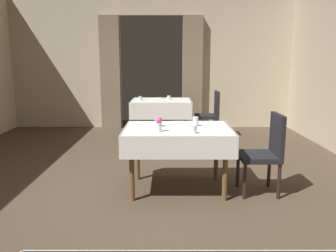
% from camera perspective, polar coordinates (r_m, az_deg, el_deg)
% --- Properties ---
extents(ground, '(10.08, 10.08, 0.00)m').
position_cam_1_polar(ground, '(4.00, -5.55, -11.53)').
color(ground, '#4C3D2D').
extents(wall_back, '(6.40, 0.27, 3.00)m').
position_cam_1_polar(wall_back, '(7.87, -2.87, 10.79)').
color(wall_back, beige).
rests_on(wall_back, ground).
extents(dining_table_mid, '(1.25, 0.92, 0.75)m').
position_cam_1_polar(dining_table_mid, '(3.99, 1.52, -1.65)').
color(dining_table_mid, brown).
rests_on(dining_table_mid, ground).
extents(dining_table_far, '(1.18, 0.95, 0.75)m').
position_cam_1_polar(dining_table_far, '(6.80, -1.24, 3.44)').
color(dining_table_far, brown).
rests_on(dining_table_far, ground).
extents(chair_mid_right, '(0.44, 0.44, 0.93)m').
position_cam_1_polar(chair_mid_right, '(4.08, 15.90, -3.81)').
color(chair_mid_right, black).
rests_on(chair_mid_right, ground).
extents(chair_far_right, '(0.44, 0.44, 0.93)m').
position_cam_1_polar(chair_far_right, '(6.80, 7.01, 2.28)').
color(chair_far_right, black).
rests_on(chair_far_right, ground).
extents(flower_vase_mid, '(0.07, 0.07, 0.17)m').
position_cam_1_polar(flower_vase_mid, '(3.75, -1.63, 0.40)').
color(flower_vase_mid, silver).
rests_on(flower_vase_mid, dining_table_mid).
extents(glass_mid_b, '(0.08, 0.08, 0.10)m').
position_cam_1_polar(glass_mid_b, '(4.04, -1.72, 0.61)').
color(glass_mid_b, silver).
rests_on(glass_mid_b, dining_table_mid).
extents(glass_mid_c, '(0.07, 0.07, 0.11)m').
position_cam_1_polar(glass_mid_c, '(4.09, 4.48, 0.78)').
color(glass_mid_c, silver).
rests_on(glass_mid_c, dining_table_mid).
extents(glass_mid_d, '(0.06, 0.06, 0.08)m').
position_cam_1_polar(glass_mid_d, '(3.68, 4.27, -0.60)').
color(glass_mid_d, silver).
rests_on(glass_mid_d, dining_table_mid).
extents(glass_far_a, '(0.07, 0.07, 0.08)m').
position_cam_1_polar(glass_far_a, '(6.87, 0.02, 4.77)').
color(glass_far_a, silver).
rests_on(glass_far_a, dining_table_far).
extents(plate_far_b, '(0.20, 0.20, 0.01)m').
position_cam_1_polar(plate_far_b, '(7.10, -1.56, 4.68)').
color(plate_far_b, white).
rests_on(plate_far_b, dining_table_far).
extents(glass_far_c, '(0.07, 0.07, 0.08)m').
position_cam_1_polar(glass_far_c, '(6.74, -4.74, 4.62)').
color(glass_far_c, silver).
rests_on(glass_far_c, dining_table_far).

